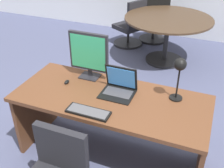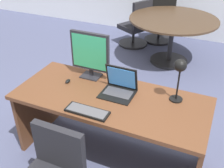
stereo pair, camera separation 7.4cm
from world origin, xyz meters
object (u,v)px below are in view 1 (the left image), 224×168
mouse (67,82)px  desk_lamp (179,70)px  meeting_chair_near (131,28)px  meeting_chair_far (155,24)px  laptop (120,84)px  monitor (89,53)px  meeting_table (167,28)px  keyboard (88,112)px  desk (112,111)px

mouse → desk_lamp: desk_lamp is taller
meeting_chair_near → meeting_chair_far: 0.52m
laptop → desk_lamp: size_ratio=0.73×
monitor → mouse: bearing=-127.5°
desk_lamp → meeting_chair_near: 3.05m
monitor → meeting_table: size_ratio=0.34×
meeting_chair_far → monitor: bearing=-89.4°
keyboard → meeting_table: (0.11, 2.71, -0.16)m
monitor → meeting_table: (0.37, 2.15, -0.42)m
meeting_chair_near → mouse: bearing=-84.9°
monitor → meeting_table: 2.22m
desk_lamp → meeting_chair_far: bearing=107.2°
desk → laptop: 0.29m
mouse → laptop: bearing=6.2°
laptop → keyboard: (-0.13, -0.41, -0.07)m
desk → mouse: size_ratio=25.54×
meeting_chair_near → meeting_chair_far: size_ratio=1.00×
keyboard → laptop: bearing=72.8°
desk → monitor: bearing=147.5°
desk → laptop: (0.04, 0.07, 0.28)m
laptop → meeting_table: 2.31m
keyboard → meeting_chair_near: size_ratio=0.43×
desk → mouse: (-0.50, 0.01, 0.22)m
keyboard → meeting_chair_far: bearing=94.7°
desk → desk_lamp: (0.57, 0.13, 0.52)m
desk_lamp → mouse: bearing=-173.8°
mouse → desk_lamp: 1.11m
monitor → mouse: monitor is taller
desk → meeting_chair_near: 2.90m
meeting_table → meeting_chair_near: bearing=151.3°
monitor → desk: bearing=-32.5°
monitor → laptop: monitor is taller
monitor → mouse: size_ratio=6.79×
meeting_chair_near → desk: bearing=-75.0°
laptop → meeting_chair_near: laptop is taller
keyboard → meeting_chair_near: bearing=101.9°
monitor → laptop: size_ratio=1.56×
desk_lamp → meeting_chair_far: desk_lamp is taller
laptop → mouse: (-0.54, -0.06, -0.06)m
desk → mouse: 0.55m
mouse → meeting_chair_near: 2.82m
keyboard → monitor: bearing=114.7°
keyboard → meeting_chair_far: size_ratio=0.43×
mouse → monitor: bearing=52.5°
meeting_table → meeting_chair_far: meeting_chair_far is taller
keyboard → meeting_chair_near: meeting_chair_near is taller
mouse → meeting_chair_far: bearing=87.7°
desk → monitor: (-0.34, 0.22, 0.47)m
meeting_chair_far → meeting_table: bearing=-63.1°
monitor → laptop: 0.46m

